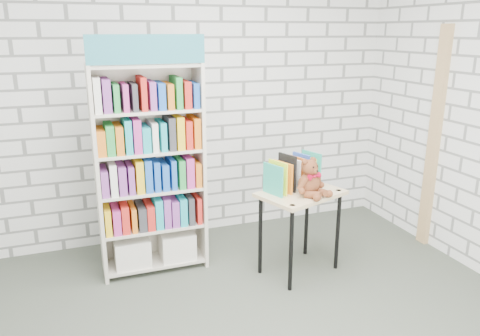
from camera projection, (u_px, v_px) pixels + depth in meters
name	position (u px, v px, depth m)	size (l,w,h in m)	color
room_shell	(252.00, 78.00, 2.61)	(4.52, 4.02, 2.81)	silver
bookshelf	(150.00, 169.00, 3.95)	(0.90, 0.35, 2.02)	beige
display_table	(301.00, 203.00, 3.97)	(0.80, 0.67, 0.74)	#D1B17D
table_books	(292.00, 173.00, 3.98)	(0.52, 0.36, 0.28)	teal
teddy_bear	(311.00, 181.00, 3.83)	(0.29, 0.28, 0.31)	maroon
door_trim	(434.00, 140.00, 4.41)	(0.05, 0.12, 2.10)	tan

